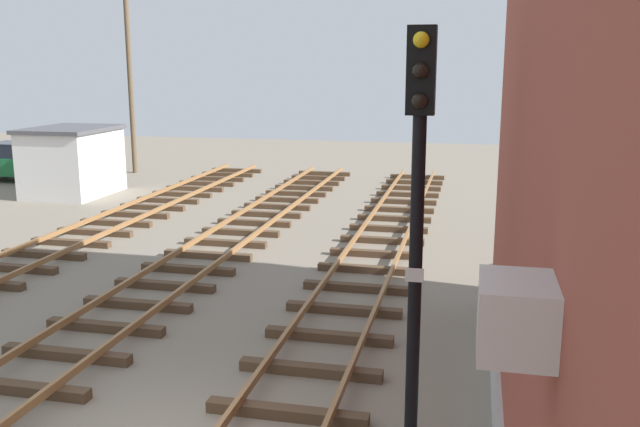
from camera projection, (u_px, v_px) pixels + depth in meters
signal_mast at (417, 196)px, 8.96m from camera, size 0.36×0.40×5.69m
control_hut at (72, 161)px, 28.21m from camera, size 3.00×3.80×2.76m
parked_car_green at (18, 161)px, 31.72m from camera, size 4.20×2.04×1.76m
utility_pole_far at (130, 72)px, 33.29m from camera, size 1.80×0.24×9.35m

